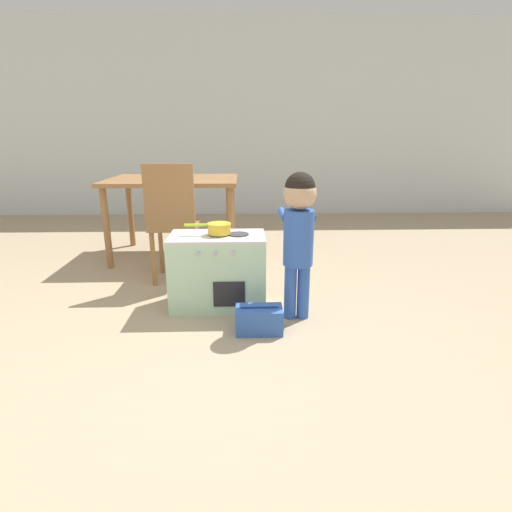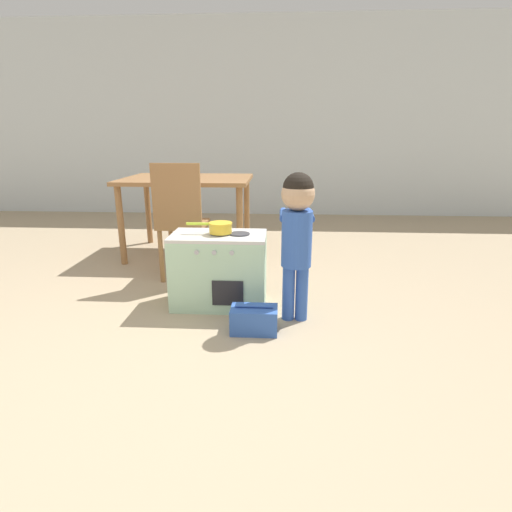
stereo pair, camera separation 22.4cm
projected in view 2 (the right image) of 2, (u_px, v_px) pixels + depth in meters
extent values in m
plane|color=tan|center=(147.00, 381.00, 1.87)|extent=(16.00, 16.00, 0.00)
cube|color=silver|center=(237.00, 120.00, 5.50)|extent=(10.00, 0.06, 2.60)
cube|color=#B2DBB7|center=(219.00, 271.00, 2.66)|extent=(0.61, 0.36, 0.47)
cube|color=silver|center=(218.00, 236.00, 2.58)|extent=(0.61, 0.36, 0.02)
cylinder|color=#38383D|center=(221.00, 234.00, 2.58)|extent=(0.13, 0.13, 0.01)
cylinder|color=#38383D|center=(240.00, 234.00, 2.57)|extent=(0.13, 0.13, 0.01)
cube|color=black|center=(228.00, 293.00, 2.50)|extent=(0.20, 0.01, 0.16)
cylinder|color=#B2B2B7|center=(197.00, 252.00, 2.43)|extent=(0.03, 0.01, 0.03)
cylinder|color=#B2B2B7|center=(214.00, 253.00, 2.43)|extent=(0.03, 0.01, 0.03)
cylinder|color=#B2B2B7|center=(232.00, 253.00, 2.42)|extent=(0.03, 0.01, 0.03)
cylinder|color=yellow|center=(221.00, 228.00, 2.57)|extent=(0.15, 0.15, 0.07)
cylinder|color=yellow|center=(220.00, 223.00, 2.56)|extent=(0.15, 0.15, 0.01)
cylinder|color=#B7DB33|center=(198.00, 224.00, 2.57)|extent=(0.15, 0.02, 0.02)
cylinder|color=#335BB7|center=(288.00, 293.00, 2.45)|extent=(0.08, 0.08, 0.35)
cylinder|color=#335BB7|center=(302.00, 293.00, 2.45)|extent=(0.08, 0.08, 0.35)
cylinder|color=#335BB7|center=(297.00, 239.00, 2.35)|extent=(0.18, 0.18, 0.33)
sphere|color=tan|center=(298.00, 194.00, 2.27)|extent=(0.19, 0.19, 0.19)
sphere|color=black|center=(298.00, 188.00, 2.26)|extent=(0.18, 0.18, 0.18)
cylinder|color=#335BB7|center=(283.00, 215.00, 2.45)|extent=(0.04, 0.26, 0.04)
cylinder|color=#335BB7|center=(310.00, 215.00, 2.44)|extent=(0.04, 0.26, 0.04)
cube|color=#335BB2|center=(254.00, 320.00, 2.32)|extent=(0.27, 0.16, 0.15)
cylinder|color=#335BB2|center=(254.00, 306.00, 2.29)|extent=(0.22, 0.02, 0.02)
cube|color=olive|center=(187.00, 179.00, 3.69)|extent=(1.16, 0.86, 0.03)
cylinder|color=olive|center=(121.00, 226.00, 3.47)|extent=(0.06, 0.06, 0.69)
cylinder|color=olive|center=(240.00, 227.00, 3.41)|extent=(0.06, 0.06, 0.69)
cylinder|color=olive|center=(148.00, 211.00, 4.18)|extent=(0.06, 0.06, 0.69)
cylinder|color=olive|center=(247.00, 212.00, 4.12)|extent=(0.06, 0.06, 0.69)
cube|color=olive|center=(183.00, 224.00, 3.14)|extent=(0.36, 0.36, 0.03)
cube|color=olive|center=(176.00, 196.00, 2.90)|extent=(0.36, 0.02, 0.47)
cylinder|color=olive|center=(161.00, 256.00, 3.07)|extent=(0.04, 0.04, 0.42)
cylinder|color=olive|center=(200.00, 257.00, 3.05)|extent=(0.04, 0.04, 0.42)
cylinder|color=olive|center=(171.00, 246.00, 3.35)|extent=(0.04, 0.04, 0.42)
cylinder|color=olive|center=(207.00, 247.00, 3.34)|extent=(0.04, 0.04, 0.42)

